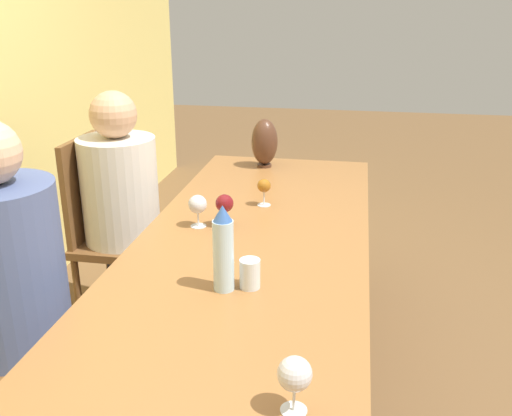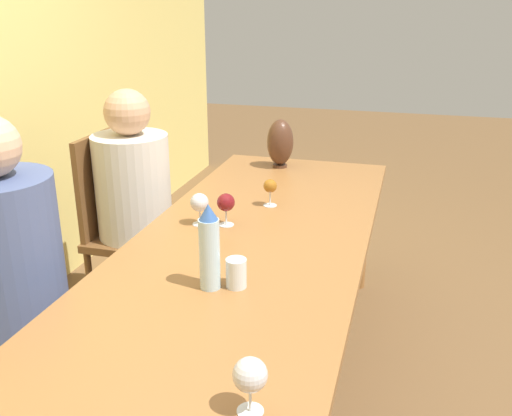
% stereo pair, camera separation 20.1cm
% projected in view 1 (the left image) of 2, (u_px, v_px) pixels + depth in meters
% --- Properties ---
extents(ground_plane, '(14.00, 14.00, 0.00)m').
position_uv_depth(ground_plane, '(247.00, 411.00, 2.41)').
color(ground_plane, brown).
extents(dining_table, '(2.69, 0.92, 0.74)m').
position_uv_depth(dining_table, '(246.00, 267.00, 2.18)').
color(dining_table, '#936033').
rests_on(dining_table, ground_plane).
extents(water_bottle, '(0.07, 0.07, 0.29)m').
position_uv_depth(water_bottle, '(223.00, 249.00, 1.83)').
color(water_bottle, silver).
rests_on(water_bottle, dining_table).
extents(water_tumbler, '(0.07, 0.07, 0.10)m').
position_uv_depth(water_tumbler, '(250.00, 274.00, 1.87)').
color(water_tumbler, silver).
rests_on(water_tumbler, dining_table).
extents(vase, '(0.15, 0.15, 0.27)m').
position_uv_depth(vase, '(265.00, 142.00, 3.19)').
color(vase, '#4C2D1E').
rests_on(vase, dining_table).
extents(wine_glass_0, '(0.08, 0.08, 0.14)m').
position_uv_depth(wine_glass_0, '(198.00, 205.00, 2.36)').
color(wine_glass_0, silver).
rests_on(wine_glass_0, dining_table).
extents(wine_glass_1, '(0.08, 0.08, 0.14)m').
position_uv_depth(wine_glass_1, '(225.00, 204.00, 2.36)').
color(wine_glass_1, silver).
rests_on(wine_glass_1, dining_table).
extents(wine_glass_2, '(0.08, 0.08, 0.14)m').
position_uv_depth(wine_glass_2, '(295.00, 375.00, 1.29)').
color(wine_glass_2, silver).
rests_on(wine_glass_2, dining_table).
extents(wine_glass_3, '(0.06, 0.06, 0.13)m').
position_uv_depth(wine_glass_3, '(264.00, 187.00, 2.61)').
color(wine_glass_3, silver).
rests_on(wine_glass_3, dining_table).
extents(chair_far, '(0.44, 0.44, 0.99)m').
position_uv_depth(chair_far, '(109.00, 228.00, 2.96)').
color(chair_far, brown).
rests_on(chair_far, ground_plane).
extents(person_near, '(0.39, 0.39, 1.28)m').
position_uv_depth(person_near, '(15.00, 291.00, 1.99)').
color(person_near, '#2D2D38').
rests_on(person_near, ground_plane).
extents(person_far, '(0.38, 0.38, 1.23)m').
position_uv_depth(person_far, '(124.00, 205.00, 2.90)').
color(person_far, '#2D2D38').
rests_on(person_far, ground_plane).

